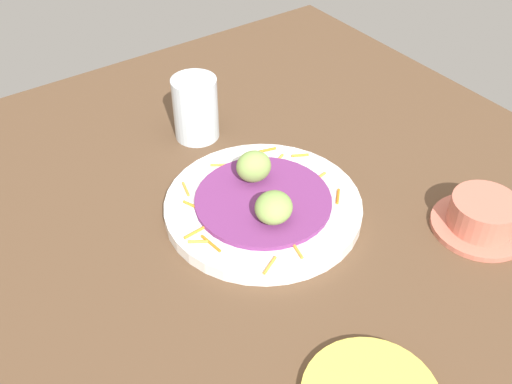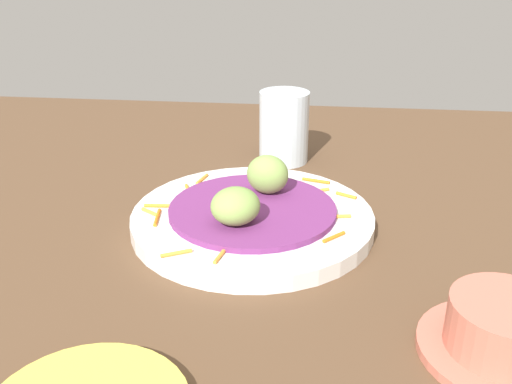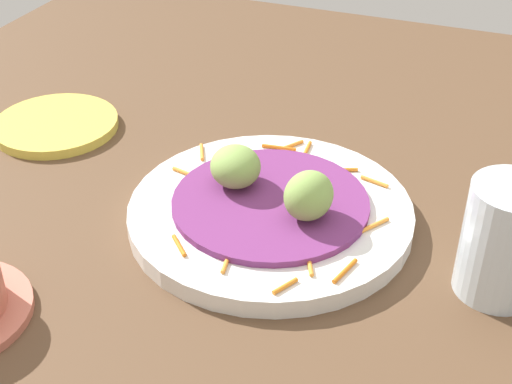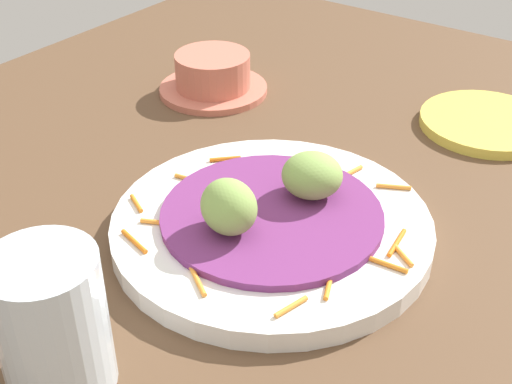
{
  "view_description": "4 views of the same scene",
  "coord_description": "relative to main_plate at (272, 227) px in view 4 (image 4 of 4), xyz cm",
  "views": [
    {
      "loc": [
        -32.79,
        -48.13,
        59.2
      ],
      "look_at": [
        2.69,
        2.39,
        6.82
      ],
      "focal_mm": 42.18,
      "sensor_mm": 36.0,
      "label": 1
    },
    {
      "loc": [
        11.1,
        -55.16,
        32.84
      ],
      "look_at": [
        4.56,
        4.02,
        5.9
      ],
      "focal_mm": 39.98,
      "sensor_mm": 36.0,
      "label": 2
    },
    {
      "loc": [
        58.24,
        22.75,
        43.98
      ],
      "look_at": [
        4.63,
        1.54,
        5.28
      ],
      "focal_mm": 50.69,
      "sensor_mm": 36.0,
      "label": 3
    },
    {
      "loc": [
        -22.96,
        43.01,
        38.61
      ],
      "look_at": [
        6.04,
        2.79,
        5.81
      ],
      "focal_mm": 48.66,
      "sensor_mm": 36.0,
      "label": 4
    }
  ],
  "objects": [
    {
      "name": "side_plate_small",
      "position": [
        -8.03,
        -30.42,
        -0.36
      ],
      "size": [
        14.67,
        14.67,
        1.14
      ],
      "primitive_type": "cylinder",
      "color": "#E0CC4C",
      "rests_on": "table_surface"
    },
    {
      "name": "main_plate",
      "position": [
        0.0,
        0.0,
        0.0
      ],
      "size": [
        27.73,
        27.73,
        1.86
      ],
      "primitive_type": "cylinder",
      "color": "white",
      "rests_on": "table_surface"
    },
    {
      "name": "table_surface",
      "position": [
        -4.28,
        -2.91,
        -1.93
      ],
      "size": [
        110.0,
        110.0,
        2.0
      ],
      "primitive_type": "cube",
      "color": "brown",
      "rests_on": "ground"
    },
    {
      "name": "guac_scoop_left",
      "position": [
        -1.33,
        -4.2,
        3.64
      ],
      "size": [
        7.16,
        7.04,
        4.04
      ],
      "primitive_type": "ellipsoid",
      "rotation": [
        0.0,
        0.0,
        0.54
      ],
      "color": "#84A851",
      "rests_on": "cabbage_bed"
    },
    {
      "name": "cabbage_bed",
      "position": [
        0.0,
        0.0,
        1.27
      ],
      "size": [
        19.16,
        19.16,
        0.69
      ],
      "primitive_type": "cylinder",
      "color": "#702D6B",
      "rests_on": "main_plate"
    },
    {
      "name": "guac_scoop_center",
      "position": [
        1.33,
        4.2,
        3.94
      ],
      "size": [
        6.07,
        5.62,
        4.65
      ],
      "primitive_type": "ellipsoid",
      "rotation": [
        0.0,
        0.0,
        1.29
      ],
      "color": "#84A851",
      "rests_on": "cabbage_bed"
    },
    {
      "name": "terracotta_bowl",
      "position": [
        22.3,
        -19.73,
        1.21
      ],
      "size": [
        13.13,
        13.13,
        4.91
      ],
      "color": "#C66B56",
      "rests_on": "table_surface"
    },
    {
      "name": "carrot_garnish",
      "position": [
        -1.59,
        1.18,
        1.13
      ],
      "size": [
        24.82,
        23.08,
        0.4
      ],
      "color": "orange",
      "rests_on": "main_plate"
    },
    {
      "name": "water_glass",
      "position": [
        2.13,
        21.61,
        4.28
      ],
      "size": [
        7.24,
        7.24,
        10.42
      ],
      "primitive_type": "cylinder",
      "color": "silver",
      "rests_on": "table_surface"
    }
  ]
}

